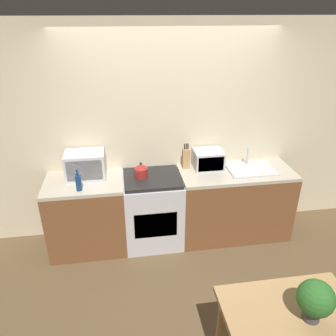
{
  "coord_description": "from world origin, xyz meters",
  "views": [
    {
      "loc": [
        -0.57,
        -2.78,
        2.66
      ],
      "look_at": [
        -0.07,
        0.49,
        1.05
      ],
      "focal_mm": 35.0,
      "sensor_mm": 36.0,
      "label": 1
    }
  ],
  "objects_px": {
    "stove_range": "(153,210)",
    "microwave": "(85,165)",
    "bottle": "(78,182)",
    "kettle": "(141,171)",
    "dining_table": "(290,321)",
    "toaster_oven": "(208,159)"
  },
  "relations": [
    {
      "from": "stove_range",
      "to": "microwave",
      "type": "bearing_deg",
      "value": 170.38
    },
    {
      "from": "bottle",
      "to": "microwave",
      "type": "bearing_deg",
      "value": 80.03
    },
    {
      "from": "kettle",
      "to": "microwave",
      "type": "xyz_separation_m",
      "value": [
        -0.63,
        0.1,
        0.07
      ]
    },
    {
      "from": "kettle",
      "to": "dining_table",
      "type": "distance_m",
      "value": 2.15
    },
    {
      "from": "kettle",
      "to": "microwave",
      "type": "relative_size",
      "value": 0.41
    },
    {
      "from": "microwave",
      "to": "kettle",
      "type": "bearing_deg",
      "value": -9.19
    },
    {
      "from": "microwave",
      "to": "toaster_oven",
      "type": "relative_size",
      "value": 1.27
    },
    {
      "from": "kettle",
      "to": "microwave",
      "type": "height_order",
      "value": "microwave"
    },
    {
      "from": "microwave",
      "to": "dining_table",
      "type": "xyz_separation_m",
      "value": [
        1.53,
        -2.03,
        -0.39
      ]
    },
    {
      "from": "microwave",
      "to": "toaster_oven",
      "type": "distance_m",
      "value": 1.46
    },
    {
      "from": "microwave",
      "to": "bottle",
      "type": "height_order",
      "value": "microwave"
    },
    {
      "from": "kettle",
      "to": "microwave",
      "type": "bearing_deg",
      "value": 170.81
    },
    {
      "from": "bottle",
      "to": "stove_range",
      "type": "bearing_deg",
      "value": 13.21
    },
    {
      "from": "microwave",
      "to": "bottle",
      "type": "xyz_separation_m",
      "value": [
        -0.06,
        -0.32,
        -0.05
      ]
    },
    {
      "from": "microwave",
      "to": "stove_range",
      "type": "bearing_deg",
      "value": -9.62
    },
    {
      "from": "bottle",
      "to": "dining_table",
      "type": "relative_size",
      "value": 0.25
    },
    {
      "from": "microwave",
      "to": "toaster_oven",
      "type": "xyz_separation_m",
      "value": [
        1.46,
        0.01,
        -0.04
      ]
    },
    {
      "from": "microwave",
      "to": "dining_table",
      "type": "height_order",
      "value": "microwave"
    },
    {
      "from": "stove_range",
      "to": "microwave",
      "type": "distance_m",
      "value": 0.97
    },
    {
      "from": "microwave",
      "to": "toaster_oven",
      "type": "bearing_deg",
      "value": 0.55
    },
    {
      "from": "kettle",
      "to": "bottle",
      "type": "bearing_deg",
      "value": -162.55
    },
    {
      "from": "dining_table",
      "to": "microwave",
      "type": "bearing_deg",
      "value": 126.98
    }
  ]
}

